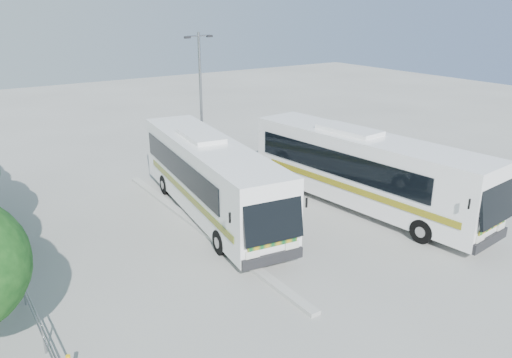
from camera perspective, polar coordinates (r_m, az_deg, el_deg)
ground at (r=22.24m, az=1.34°, el=-6.21°), size 100.00×100.00×0.00m
kerb_divider at (r=22.68m, az=-6.38°, el=-5.59°), size 0.40×16.00×0.15m
railing at (r=22.25m, az=-26.92°, el=-6.34°), size 0.06×22.00×1.00m
coach_main at (r=23.64m, az=-5.29°, el=0.39°), size 4.20×13.00×3.55m
coach_adjacent at (r=24.88m, az=12.31°, el=1.12°), size 4.01×13.34×3.65m
lamppost at (r=29.85m, az=-6.32°, el=9.37°), size 1.97×0.60×8.11m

